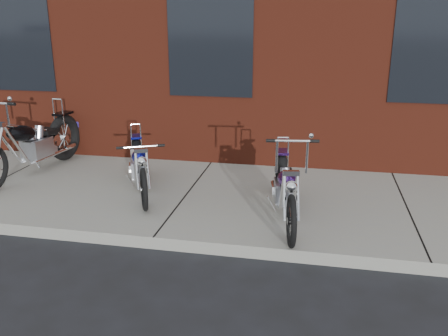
# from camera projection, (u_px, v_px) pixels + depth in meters

# --- Properties ---
(ground) EXTENTS (120.00, 120.00, 0.00)m
(ground) POSITION_uv_depth(u_px,v_px,m) (154.00, 249.00, 5.46)
(ground) COLOR black
(ground) RESTS_ON ground
(sidewalk) EXTENTS (22.00, 3.00, 0.15)m
(sidewalk) POSITION_uv_depth(u_px,v_px,m) (188.00, 197.00, 6.84)
(sidewalk) COLOR gray
(sidewalk) RESTS_ON ground
(chopper_purple) EXTENTS (0.56, 2.04, 1.15)m
(chopper_purple) POSITION_uv_depth(u_px,v_px,m) (286.00, 190.00, 5.84)
(chopper_purple) COLOR black
(chopper_purple) RESTS_ON sidewalk
(chopper_blue) EXTENTS (0.92, 1.84, 0.86)m
(chopper_blue) POSITION_uv_depth(u_px,v_px,m) (140.00, 167.00, 6.77)
(chopper_blue) COLOR black
(chopper_blue) RESTS_ON sidewalk
(chopper_third) EXTENTS (0.64, 2.50, 1.27)m
(chopper_third) POSITION_uv_depth(u_px,v_px,m) (33.00, 146.00, 7.52)
(chopper_third) COLOR black
(chopper_third) RESTS_ON sidewalk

